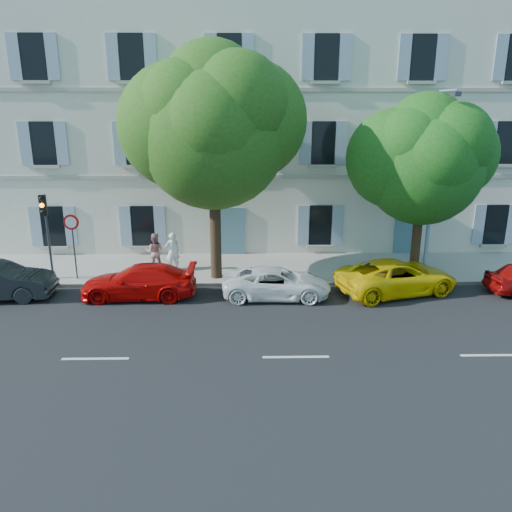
{
  "coord_description": "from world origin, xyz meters",
  "views": [
    {
      "loc": [
        -1.45,
        -17.47,
        7.18
      ],
      "look_at": [
        -1.09,
        2.0,
        1.4
      ],
      "focal_mm": 35.0,
      "sensor_mm": 36.0,
      "label": 1
    }
  ],
  "objects_px": {
    "road_sign": "(72,233)",
    "street_lamp": "(435,176)",
    "traffic_light": "(45,219)",
    "pedestrian_b": "(155,252)",
    "pedestrian_a": "(173,252)",
    "car_yellow_supercar": "(397,277)",
    "car_red_coupe": "(139,282)",
    "tree_right": "(423,166)",
    "car_white_coupe": "(276,283)",
    "tree_left": "(213,135)"
  },
  "relations": [
    {
      "from": "car_red_coupe",
      "to": "pedestrian_b",
      "type": "xyz_separation_m",
      "value": [
        0.1,
        3.09,
        0.34
      ]
    },
    {
      "from": "car_white_coupe",
      "to": "pedestrian_a",
      "type": "xyz_separation_m",
      "value": [
        -4.49,
        3.05,
        0.43
      ]
    },
    {
      "from": "tree_right",
      "to": "car_red_coupe",
      "type": "bearing_deg",
      "value": -170.92
    },
    {
      "from": "car_white_coupe",
      "to": "car_yellow_supercar",
      "type": "height_order",
      "value": "car_yellow_supercar"
    },
    {
      "from": "tree_right",
      "to": "car_yellow_supercar",
      "type": "bearing_deg",
      "value": -127.85
    },
    {
      "from": "car_red_coupe",
      "to": "car_white_coupe",
      "type": "distance_m",
      "value": 5.41
    },
    {
      "from": "traffic_light",
      "to": "pedestrian_b",
      "type": "height_order",
      "value": "traffic_light"
    },
    {
      "from": "car_yellow_supercar",
      "to": "street_lamp",
      "type": "xyz_separation_m",
      "value": [
        1.62,
        1.31,
        3.84
      ]
    },
    {
      "from": "tree_left",
      "to": "car_yellow_supercar",
      "type": "bearing_deg",
      "value": -12.68
    },
    {
      "from": "car_red_coupe",
      "to": "tree_left",
      "type": "distance_m",
      "value": 6.54
    },
    {
      "from": "pedestrian_a",
      "to": "car_yellow_supercar",
      "type": "bearing_deg",
      "value": 145.39
    },
    {
      "from": "traffic_light",
      "to": "pedestrian_a",
      "type": "xyz_separation_m",
      "value": [
        5.02,
        1.14,
        -1.76
      ]
    },
    {
      "from": "street_lamp",
      "to": "tree_right",
      "type": "bearing_deg",
      "value": 154.82
    },
    {
      "from": "tree_left",
      "to": "road_sign",
      "type": "distance_m",
      "value": 7.18
    },
    {
      "from": "pedestrian_a",
      "to": "street_lamp",
      "type": "bearing_deg",
      "value": 154.24
    },
    {
      "from": "car_red_coupe",
      "to": "pedestrian_b",
      "type": "relative_size",
      "value": 2.68
    },
    {
      "from": "car_red_coupe",
      "to": "street_lamp",
      "type": "bearing_deg",
      "value": 97.39
    },
    {
      "from": "car_white_coupe",
      "to": "tree_left",
      "type": "xyz_separation_m",
      "value": [
        -2.48,
        2.06,
        5.57
      ]
    },
    {
      "from": "car_yellow_supercar",
      "to": "traffic_light",
      "type": "height_order",
      "value": "traffic_light"
    },
    {
      "from": "traffic_light",
      "to": "street_lamp",
      "type": "bearing_deg",
      "value": -0.69
    },
    {
      "from": "street_lamp",
      "to": "pedestrian_a",
      "type": "height_order",
      "value": "street_lamp"
    },
    {
      "from": "road_sign",
      "to": "car_red_coupe",
      "type": "bearing_deg",
      "value": -30.95
    },
    {
      "from": "road_sign",
      "to": "car_yellow_supercar",
      "type": "bearing_deg",
      "value": -6.48
    },
    {
      "from": "street_lamp",
      "to": "pedestrian_b",
      "type": "distance_m",
      "value": 12.41
    },
    {
      "from": "pedestrian_a",
      "to": "pedestrian_b",
      "type": "xyz_separation_m",
      "value": [
        -0.82,
        0.13,
        -0.03
      ]
    },
    {
      "from": "traffic_light",
      "to": "car_yellow_supercar",
      "type": "bearing_deg",
      "value": -5.97
    },
    {
      "from": "car_red_coupe",
      "to": "car_yellow_supercar",
      "type": "bearing_deg",
      "value": 91.36
    },
    {
      "from": "car_red_coupe",
      "to": "road_sign",
      "type": "distance_m",
      "value": 3.87
    },
    {
      "from": "traffic_light",
      "to": "pedestrian_b",
      "type": "relative_size",
      "value": 2.17
    },
    {
      "from": "tree_right",
      "to": "street_lamp",
      "type": "bearing_deg",
      "value": -25.18
    },
    {
      "from": "tree_left",
      "to": "tree_right",
      "type": "distance_m",
      "value": 8.63
    },
    {
      "from": "tree_left",
      "to": "tree_right",
      "type": "relative_size",
      "value": 1.26
    },
    {
      "from": "car_white_coupe",
      "to": "street_lamp",
      "type": "distance_m",
      "value": 7.78
    },
    {
      "from": "tree_left",
      "to": "tree_right",
      "type": "height_order",
      "value": "tree_left"
    },
    {
      "from": "traffic_light",
      "to": "road_sign",
      "type": "relative_size",
      "value": 1.29
    },
    {
      "from": "car_red_coupe",
      "to": "road_sign",
      "type": "height_order",
      "value": "road_sign"
    },
    {
      "from": "road_sign",
      "to": "street_lamp",
      "type": "relative_size",
      "value": 0.36
    },
    {
      "from": "car_red_coupe",
      "to": "street_lamp",
      "type": "relative_size",
      "value": 0.58
    },
    {
      "from": "car_white_coupe",
      "to": "tree_right",
      "type": "xyz_separation_m",
      "value": [
        6.06,
        1.92,
        4.32
      ]
    },
    {
      "from": "traffic_light",
      "to": "tree_right",
      "type": "bearing_deg",
      "value": 0.05
    },
    {
      "from": "tree_left",
      "to": "pedestrian_a",
      "type": "bearing_deg",
      "value": 153.77
    },
    {
      "from": "car_red_coupe",
      "to": "traffic_light",
      "type": "xyz_separation_m",
      "value": [
        -4.1,
        1.82,
        2.13
      ]
    },
    {
      "from": "road_sign",
      "to": "pedestrian_a",
      "type": "distance_m",
      "value": 4.29
    },
    {
      "from": "tree_right",
      "to": "pedestrian_a",
      "type": "bearing_deg",
      "value": 173.9
    },
    {
      "from": "car_yellow_supercar",
      "to": "tree_right",
      "type": "xyz_separation_m",
      "value": [
        1.18,
        1.52,
        4.23
      ]
    },
    {
      "from": "tree_left",
      "to": "street_lamp",
      "type": "height_order",
      "value": "tree_left"
    },
    {
      "from": "tree_left",
      "to": "road_sign",
      "type": "height_order",
      "value": "tree_left"
    },
    {
      "from": "tree_right",
      "to": "pedestrian_b",
      "type": "height_order",
      "value": "tree_right"
    },
    {
      "from": "traffic_light",
      "to": "pedestrian_b",
      "type": "xyz_separation_m",
      "value": [
        4.2,
        1.27,
        -1.8
      ]
    },
    {
      "from": "pedestrian_a",
      "to": "traffic_light",
      "type": "bearing_deg",
      "value": -6.06
    }
  ]
}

